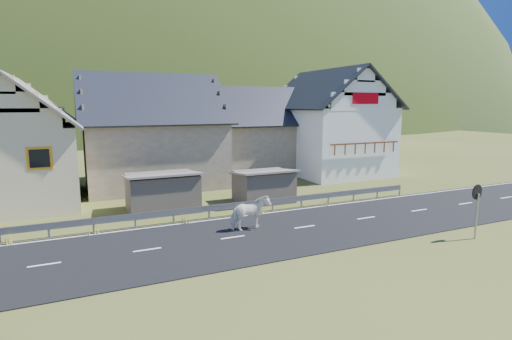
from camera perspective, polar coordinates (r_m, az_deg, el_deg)
name	(u,v)px	position (r m, az deg, el deg)	size (l,w,h in m)	color
ground	(233,238)	(19.37, -3.34, -9.70)	(160.00, 160.00, 0.00)	#383F16
road	(233,238)	(19.36, -3.34, -9.64)	(60.00, 7.00, 0.04)	black
lane_markings	(233,237)	(19.35, -3.34, -9.57)	(60.00, 6.60, 0.01)	silver
guardrail	(209,209)	(22.53, -6.74, -5.51)	(28.10, 0.09, 0.75)	#93969B
shed_left	(162,193)	(24.59, -13.23, -3.15)	(4.30, 3.30, 2.40)	brown
shed_right	(264,187)	(26.15, 1.11, -2.38)	(3.80, 2.90, 2.20)	brown
house_cream	(15,136)	(29.37, -31.21, 4.17)	(7.80, 9.80, 8.30)	beige
house_stone_a	(152,126)	(32.62, -14.68, 6.08)	(10.80, 9.80, 8.90)	gray
house_stone_b	(257,127)	(37.53, 0.09, 6.16)	(9.80, 8.80, 8.10)	gray
house_white	(329,118)	(37.85, 10.38, 7.29)	(8.80, 10.80, 9.70)	white
mountain	(104,162)	(199.19, -20.87, 1.13)	(440.00, 280.00, 260.00)	black
horse	(250,213)	(20.24, -0.85, -6.18)	(2.03, 0.92, 1.71)	white
traffic_mirror	(477,199)	(21.47, 29.00, -3.65)	(0.73, 0.23, 2.62)	#93969B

